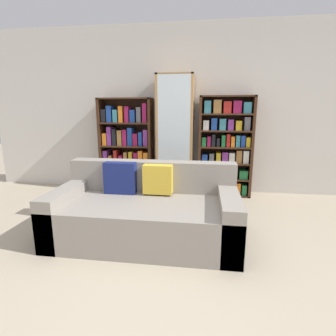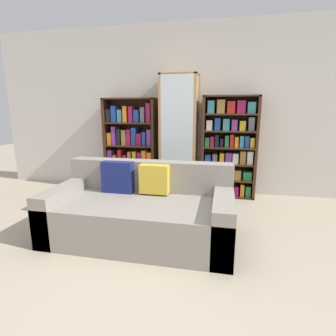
# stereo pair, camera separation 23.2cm
# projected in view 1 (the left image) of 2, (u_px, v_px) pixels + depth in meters

# --- Properties ---
(ground_plane) EXTENTS (16.00, 16.00, 0.00)m
(ground_plane) POSITION_uv_depth(u_px,v_px,m) (163.00, 276.00, 2.19)
(ground_plane) COLOR tan
(wall_back) EXTENTS (6.90, 0.06, 2.70)m
(wall_back) POSITION_uv_depth(u_px,v_px,m) (187.00, 111.00, 4.32)
(wall_back) COLOR beige
(wall_back) RESTS_ON ground
(couch) EXTENTS (1.93, 0.97, 0.78)m
(couch) POSITION_uv_depth(u_px,v_px,m) (146.00, 212.00, 2.83)
(couch) COLOR gray
(couch) RESTS_ON ground
(bookshelf_left) EXTENTS (0.87, 0.32, 1.55)m
(bookshelf_left) POSITION_uv_depth(u_px,v_px,m) (127.00, 147.00, 4.38)
(bookshelf_left) COLOR #3D2314
(bookshelf_left) RESTS_ON ground
(display_cabinet) EXTENTS (0.58, 0.36, 1.90)m
(display_cabinet) POSITION_uv_depth(u_px,v_px,m) (175.00, 136.00, 4.22)
(display_cabinet) COLOR #AD7F4C
(display_cabinet) RESTS_ON ground
(bookshelf_right) EXTENTS (0.84, 0.32, 1.57)m
(bookshelf_right) POSITION_uv_depth(u_px,v_px,m) (225.00, 148.00, 4.16)
(bookshelf_right) COLOR #3D2314
(bookshelf_right) RESTS_ON ground
(wine_bottle) EXTENTS (0.07, 0.07, 0.37)m
(wine_bottle) POSITION_uv_depth(u_px,v_px,m) (215.00, 194.00, 3.83)
(wine_bottle) COLOR #192333
(wine_bottle) RESTS_ON ground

